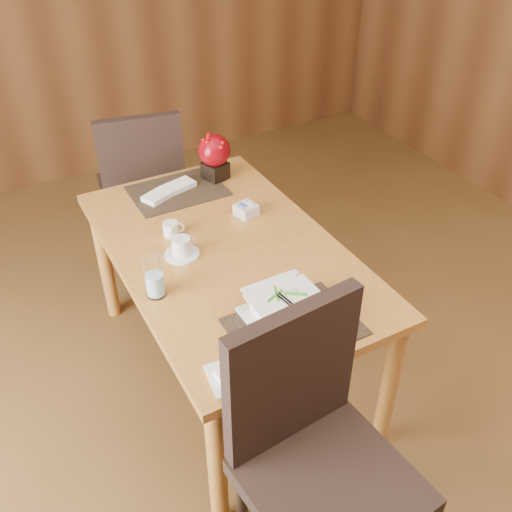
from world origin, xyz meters
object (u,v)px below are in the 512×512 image
soup_setting (286,310)px  near_chair (314,444)px  bread_plate (232,376)px  dining_table (227,266)px  berry_decor (215,155)px  creamer_jug (171,229)px  sugar_caddy (246,210)px  far_chair (142,182)px  water_glass (154,276)px  coffee_cup (182,248)px

soup_setting → near_chair: bearing=-108.9°
bread_plate → dining_table: bearing=65.2°
near_chair → soup_setting: bearing=66.9°
berry_decor → dining_table: bearing=-111.0°
creamer_jug → sugar_caddy: creamer_jug is taller
creamer_jug → bread_plate: bearing=-83.9°
bread_plate → far_chair: (0.27, 1.69, -0.18)m
bread_plate → near_chair: bearing=-58.7°
soup_setting → near_chair: near_chair is taller
far_chair → sugar_caddy: bearing=115.3°
water_glass → creamer_jug: (0.20, 0.35, -0.06)m
dining_table → water_glass: size_ratio=8.41×
coffee_cup → sugar_caddy: (0.38, 0.15, -0.01)m
dining_table → near_chair: bearing=-98.9°
dining_table → sugar_caddy: bearing=44.7°
creamer_jug → near_chair: near_chair is taller
coffee_cup → far_chair: (0.15, 0.99, -0.21)m
sugar_caddy → far_chair: 0.90m
soup_setting → creamer_jug: size_ratio=3.12×
coffee_cup → near_chair: size_ratio=0.14×
berry_decor → far_chair: (-0.26, 0.46, -0.31)m
dining_table → water_glass: water_glass is taller
near_chair → berry_decor: bearing=71.2°
water_glass → sugar_caddy: bearing=30.7°
dining_table → coffee_cup: 0.23m
dining_table → near_chair: (-0.14, -0.91, -0.05)m
creamer_jug → sugar_caddy: 0.37m
bread_plate → far_chair: size_ratio=0.15×
coffee_cup → sugar_caddy: 0.41m
sugar_caddy → near_chair: bearing=-107.1°
soup_setting → sugar_caddy: size_ratio=3.09×
coffee_cup → far_chair: size_ratio=0.15×
coffee_cup → bread_plate: size_ratio=0.98×
water_glass → coffee_cup: bearing=45.6°
sugar_caddy → near_chair: near_chair is taller
sugar_caddy → bread_plate: (-0.50, -0.85, -0.02)m
near_chair → bread_plate: bearing=116.3°
sugar_caddy → creamer_jug: bearing=178.3°
dining_table → coffee_cup: bearing=165.9°
soup_setting → near_chair: (-0.13, -0.41, -0.20)m
water_glass → far_chair: far_chair is taller
dining_table → near_chair: 0.93m
coffee_cup → creamer_jug: bearing=84.5°
far_chair → berry_decor: bearing=129.1°
water_glass → near_chair: 0.84m
sugar_caddy → water_glass: bearing=-149.3°
water_glass → creamer_jug: bearing=60.1°
soup_setting → creamer_jug: 0.73m
water_glass → creamer_jug: size_ratio=2.02×
bread_plate → far_chair: bearing=81.0°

